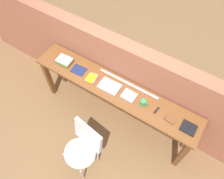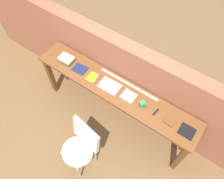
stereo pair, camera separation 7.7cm
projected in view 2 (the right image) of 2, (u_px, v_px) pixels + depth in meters
ground_plane at (103, 130)px, 3.58m from camera, size 40.00×40.00×0.00m
brick_wall_back at (127, 79)px, 3.29m from camera, size 6.00×0.20×1.41m
sideboard at (114, 93)px, 3.10m from camera, size 2.50×0.44×0.88m
chair_white_moulded at (81, 146)px, 2.90m from camera, size 0.50×0.51×0.89m
book_stack_leftmost at (66, 59)px, 3.23m from camera, size 0.24×0.18×0.07m
magazine_cycling at (80, 69)px, 3.17m from camera, size 0.22×0.17×0.01m
pamphlet_pile_colourful at (93, 77)px, 3.08m from camera, size 0.16×0.20×0.01m
book_open_centre at (110, 86)px, 2.99m from camera, size 0.30×0.22×0.02m
book_grey_hardcover at (129, 96)px, 2.90m from camera, size 0.19×0.17×0.02m
mug at (142, 104)px, 2.79m from camera, size 0.11×0.08×0.09m
multitool_folded at (156, 112)px, 2.77m from camera, size 0.04×0.11×0.02m
leather_journal_brown at (169, 122)px, 2.69m from camera, size 0.14×0.11×0.02m
book_repair_rightmost at (187, 131)px, 2.62m from camera, size 0.18×0.16×0.02m
ruler_metal_back_edge at (129, 84)px, 3.02m from camera, size 0.93×0.03×0.00m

